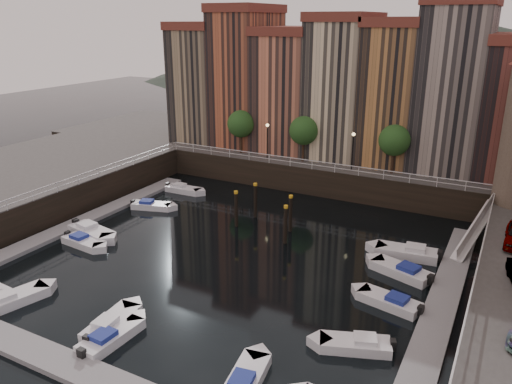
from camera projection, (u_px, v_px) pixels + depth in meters
The scene contains 24 objects.
ground at pixel (238, 252), 41.26m from camera, with size 200.00×200.00×0.00m, color black.
quay_far at pixel (341, 161), 62.46m from camera, with size 80.00×20.00×3.00m, color black.
dock_left at pixel (86, 220), 47.55m from camera, with size 2.00×28.00×0.35m, color gray.
dock_right at pixel (441, 306), 33.19m from camera, with size 2.00×28.00×0.35m, color gray.
dock_near at pixel (82, 372), 27.02m from camera, with size 30.00×2.00×0.35m, color gray.
mountains at pixel (454, 61), 129.69m from camera, with size 145.00×100.00×18.00m.
far_terrace at pixel (367, 88), 55.81m from camera, with size 48.70×10.30×17.50m.
promenade_trees at pixel (309, 131), 54.88m from camera, with size 21.20×3.20×5.20m.
street_lamps at pixel (308, 140), 54.12m from camera, with size 10.36×0.36×4.18m.
railings at pixel (265, 192), 44.09m from camera, with size 36.08×34.04×0.52m.
gangway at pixel (476, 227), 41.40m from camera, with size 2.78×8.32×3.73m.
mooring_pilings at pixel (266, 212), 45.32m from camera, with size 5.93×4.44×3.78m.
boat_left_1 at pixel (83, 242), 42.43m from camera, with size 4.38×1.93×0.99m.
boat_left_2 at pixel (91, 231), 44.34m from camera, with size 5.20×2.70×1.16m.
boat_left_3 at pixel (151, 206), 50.71m from camera, with size 4.32×2.62×0.97m.
boat_left_4 at pixel (183, 189), 55.53m from camera, with size 4.35×1.74×0.99m.
boat_right_1 at pixel (357, 345), 29.01m from camera, with size 4.43×2.90×1.00m.
boat_right_2 at pixel (390, 302), 33.41m from camera, with size 4.56×2.46×1.02m.
boat_right_3 at pixel (402, 271), 37.39m from camera, with size 4.93×3.10×1.11m.
boat_right_4 at pixel (408, 252), 40.33m from camera, with size 5.21×2.35×1.18m.
boat_near_0 at pixel (12, 300), 33.60m from camera, with size 2.82×4.85×1.09m.
boat_near_1 at pixel (111, 324), 30.96m from camera, with size 2.02×4.58×1.03m.
boat_near_2 at pixel (110, 337), 29.65m from camera, with size 1.83×4.52×1.03m.
boat_near_3 at pixel (245, 381), 26.08m from camera, with size 2.26×4.53×1.02m.
Camera 1 is at (18.83, -32.28, 18.24)m, focal length 35.00 mm.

